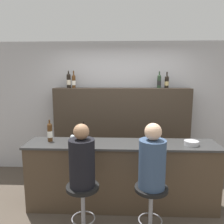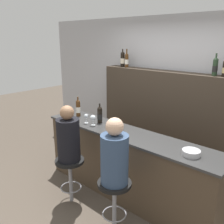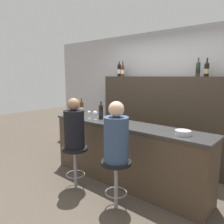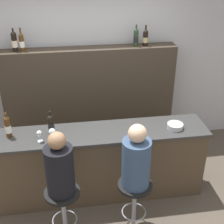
# 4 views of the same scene
# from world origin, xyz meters

# --- Properties ---
(ground_plane) EXTENTS (16.00, 16.00, 0.00)m
(ground_plane) POSITION_xyz_m (0.00, 0.00, 0.00)
(ground_plane) COLOR #4C4238
(wall_back) EXTENTS (6.40, 0.05, 2.60)m
(wall_back) POSITION_xyz_m (0.00, 1.59, 1.30)
(wall_back) COLOR #B2B2B7
(wall_back) RESTS_ON ground_plane
(bar_counter) EXTENTS (2.77, 0.55, 0.98)m
(bar_counter) POSITION_xyz_m (0.00, 0.25, 0.49)
(bar_counter) COLOR #473828
(bar_counter) RESTS_ON ground_plane
(back_bar_cabinet) EXTENTS (2.59, 0.28, 1.71)m
(back_bar_cabinet) POSITION_xyz_m (0.00, 1.37, 0.86)
(back_bar_cabinet) COLOR #382D23
(back_bar_cabinet) RESTS_ON ground_plane
(wine_bottle_counter_0) EXTENTS (0.07, 0.07, 0.32)m
(wine_bottle_counter_0) POSITION_xyz_m (-1.07, 0.31, 1.12)
(wine_bottle_counter_0) COLOR #4C2D14
(wine_bottle_counter_0) RESTS_ON bar_counter
(wine_bottle_counter_1) EXTENTS (0.08, 0.08, 0.30)m
(wine_bottle_counter_1) POSITION_xyz_m (-0.56, 0.31, 1.11)
(wine_bottle_counter_1) COLOR black
(wine_bottle_counter_1) RESTS_ON bar_counter
(wine_bottle_backbar_0) EXTENTS (0.08, 0.08, 0.32)m
(wine_bottle_backbar_0) POSITION_xyz_m (-1.01, 1.37, 1.85)
(wine_bottle_backbar_0) COLOR black
(wine_bottle_backbar_0) RESTS_ON back_bar_cabinet
(wine_bottle_backbar_1) EXTENTS (0.07, 0.07, 0.32)m
(wine_bottle_backbar_1) POSITION_xyz_m (-0.92, 1.37, 1.84)
(wine_bottle_backbar_1) COLOR #4C2D14
(wine_bottle_backbar_1) RESTS_ON back_bar_cabinet
(wine_bottle_backbar_2) EXTENTS (0.07, 0.07, 0.31)m
(wine_bottle_backbar_2) POSITION_xyz_m (0.70, 1.37, 1.84)
(wine_bottle_backbar_2) COLOR #233823
(wine_bottle_backbar_2) RESTS_ON back_bar_cabinet
(wine_bottle_backbar_3) EXTENTS (0.08, 0.08, 0.30)m
(wine_bottle_backbar_3) POSITION_xyz_m (0.84, 1.37, 1.83)
(wine_bottle_backbar_3) COLOR black
(wine_bottle_backbar_3) RESTS_ON back_bar_cabinet
(wine_glass_0) EXTENTS (0.06, 0.06, 0.15)m
(wine_glass_0) POSITION_xyz_m (-0.69, 0.15, 1.09)
(wine_glass_0) COLOR silver
(wine_glass_0) RESTS_ON bar_counter
(wine_glass_1) EXTENTS (0.08, 0.08, 0.16)m
(wine_glass_1) POSITION_xyz_m (-0.54, 0.15, 1.10)
(wine_glass_1) COLOR silver
(wine_glass_1) RESTS_ON bar_counter
(metal_bowl) EXTENTS (0.20, 0.20, 0.06)m
(metal_bowl) POSITION_xyz_m (0.97, 0.20, 1.01)
(metal_bowl) COLOR #B7B7BC
(metal_bowl) RESTS_ON bar_counter
(bar_stool_left) EXTENTS (0.40, 0.40, 0.65)m
(bar_stool_left) POSITION_xyz_m (-0.47, -0.37, 0.51)
(bar_stool_left) COLOR gray
(bar_stool_left) RESTS_ON ground_plane
(guest_seated_left) EXTENTS (0.31, 0.31, 0.76)m
(guest_seated_left) POSITION_xyz_m (-0.47, -0.37, 0.97)
(guest_seated_left) COLOR black
(guest_seated_left) RESTS_ON bar_stool_left
(bar_stool_right) EXTENTS (0.40, 0.40, 0.65)m
(bar_stool_right) POSITION_xyz_m (0.35, -0.37, 0.51)
(bar_stool_right) COLOR gray
(bar_stool_right) RESTS_ON ground_plane
(guest_seated_right) EXTENTS (0.31, 0.31, 0.77)m
(guest_seated_right) POSITION_xyz_m (0.35, -0.37, 0.98)
(guest_seated_right) COLOR #334766
(guest_seated_right) RESTS_ON bar_stool_right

